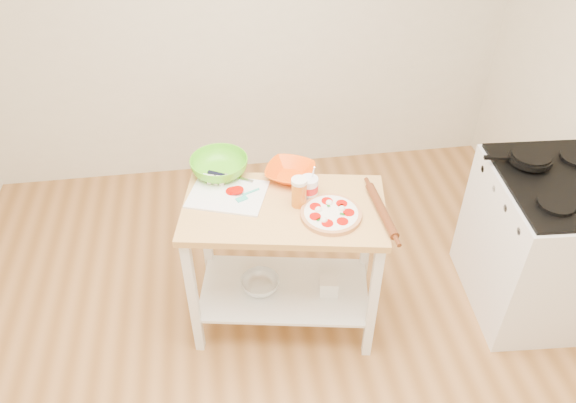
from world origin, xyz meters
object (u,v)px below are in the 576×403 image
(pizza, at_px, (331,214))
(rolling_pin, at_px, (382,210))
(prep_island, at_px, (284,242))
(gas_stove, at_px, (543,243))
(yogurt_tub, at_px, (309,187))
(shelf_bin, at_px, (329,285))
(beer_pint, at_px, (299,192))
(orange_bowl, at_px, (290,173))
(shelf_glass_bowl, at_px, (260,284))
(cutting_board, at_px, (227,193))
(skillet, at_px, (529,158))
(spatula, at_px, (247,195))
(knife, at_px, (224,175))
(green_bowl, at_px, (219,166))

(pizza, distance_m, rolling_pin, 0.26)
(prep_island, relative_size, gas_stove, 1.04)
(yogurt_tub, relative_size, shelf_bin, 1.96)
(beer_pint, height_order, shelf_bin, beer_pint)
(orange_bowl, height_order, shelf_glass_bowl, orange_bowl)
(pizza, height_order, cutting_board, pizza)
(prep_island, relative_size, pizza, 3.66)
(skillet, distance_m, spatula, 1.60)
(yogurt_tub, bearing_deg, knife, 152.68)
(prep_island, xyz_separation_m, orange_bowl, (0.07, 0.25, 0.29))
(gas_stove, bearing_deg, knife, 173.30)
(shelf_bin, bearing_deg, beer_pint, 159.54)
(yogurt_tub, bearing_deg, spatula, 173.79)
(skillet, distance_m, green_bowl, 1.74)
(green_bowl, relative_size, beer_pint, 1.94)
(knife, relative_size, orange_bowl, 0.94)
(gas_stove, relative_size, green_bowl, 3.44)
(gas_stove, height_order, green_bowl, gas_stove)
(skillet, bearing_deg, spatula, -169.42)
(prep_island, bearing_deg, spatula, 151.19)
(skillet, distance_m, pizza, 1.21)
(knife, height_order, beer_pint, beer_pint)
(yogurt_tub, xyz_separation_m, shelf_bin, (0.11, -0.13, -0.65))
(rolling_pin, bearing_deg, knife, 151.56)
(gas_stove, xyz_separation_m, skillet, (-0.14, 0.19, 0.50))
(pizza, bearing_deg, shelf_glass_bowl, 160.04)
(knife, bearing_deg, skillet, 23.67)
(knife, bearing_deg, green_bowl, 146.26)
(prep_island, height_order, spatula, spatula)
(skillet, height_order, pizza, skillet)
(spatula, height_order, green_bowl, green_bowl)
(beer_pint, height_order, yogurt_tub, yogurt_tub)
(green_bowl, distance_m, yogurt_tub, 0.54)
(orange_bowl, relative_size, beer_pint, 1.60)
(knife, bearing_deg, orange_bowl, 21.55)
(knife, xyz_separation_m, shelf_glass_bowl, (0.15, -0.27, -0.62))
(spatula, bearing_deg, knife, 95.89)
(cutting_board, height_order, orange_bowl, orange_bowl)
(beer_pint, relative_size, shelf_bin, 1.55)
(pizza, bearing_deg, cutting_board, 153.87)
(pizza, bearing_deg, knife, 142.28)
(beer_pint, xyz_separation_m, shelf_glass_bowl, (-0.22, 0.02, -0.69))
(cutting_board, relative_size, spatula, 3.49)
(rolling_pin, xyz_separation_m, shelf_glass_bowl, (-0.63, 0.15, -0.63))
(gas_stove, xyz_separation_m, green_bowl, (-1.87, 0.39, 0.48))
(rolling_pin, height_order, shelf_bin, rolling_pin)
(spatula, height_order, knife, knife)
(gas_stove, height_order, spatula, gas_stove)
(spatula, distance_m, beer_pint, 0.29)
(orange_bowl, xyz_separation_m, shelf_glass_bowl, (-0.21, -0.22, -0.64))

